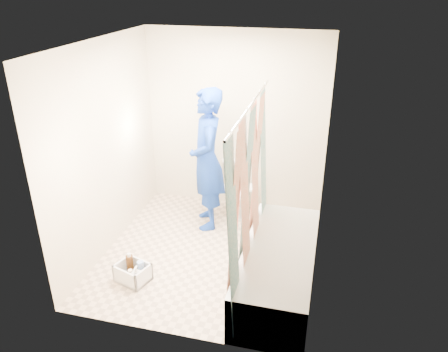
% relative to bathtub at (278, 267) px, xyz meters
% --- Properties ---
extents(floor, '(2.60, 2.60, 0.00)m').
position_rel_bathtub_xyz_m(floor, '(-0.85, 0.43, -0.27)').
color(floor, tan).
rests_on(floor, ground).
extents(ceiling, '(2.40, 2.60, 0.02)m').
position_rel_bathtub_xyz_m(ceiling, '(-0.85, 0.43, 2.13)').
color(ceiling, white).
rests_on(ceiling, wall_back).
extents(wall_back, '(2.40, 0.02, 2.40)m').
position_rel_bathtub_xyz_m(wall_back, '(-0.85, 1.73, 0.93)').
color(wall_back, beige).
rests_on(wall_back, ground).
extents(wall_front, '(2.40, 0.02, 2.40)m').
position_rel_bathtub_xyz_m(wall_front, '(-0.85, -0.88, 0.93)').
color(wall_front, beige).
rests_on(wall_front, ground).
extents(wall_left, '(0.02, 2.60, 2.40)m').
position_rel_bathtub_xyz_m(wall_left, '(-2.05, 0.43, 0.93)').
color(wall_left, beige).
rests_on(wall_left, ground).
extents(wall_right, '(0.02, 2.60, 2.40)m').
position_rel_bathtub_xyz_m(wall_right, '(0.35, 0.43, 0.93)').
color(wall_right, beige).
rests_on(wall_right, ground).
extents(bathtub, '(0.70, 1.75, 0.50)m').
position_rel_bathtub_xyz_m(bathtub, '(0.00, 0.00, 0.00)').
color(bathtub, silver).
rests_on(bathtub, ground).
extents(curtain_rod, '(0.02, 1.90, 0.02)m').
position_rel_bathtub_xyz_m(curtain_rod, '(-0.33, 0.00, 1.68)').
color(curtain_rod, silver).
rests_on(curtain_rod, wall_back).
extents(shower_curtain, '(0.06, 1.75, 1.80)m').
position_rel_bathtub_xyz_m(shower_curtain, '(-0.33, 0.00, 0.75)').
color(shower_curtain, white).
rests_on(shower_curtain, curtain_rod).
extents(toilet, '(0.56, 0.76, 0.69)m').
position_rel_bathtub_xyz_m(toilet, '(-0.77, 1.51, 0.08)').
color(toilet, white).
rests_on(toilet, ground).
extents(tank_lid, '(0.46, 0.30, 0.03)m').
position_rel_bathtub_xyz_m(tank_lid, '(-0.74, 1.40, 0.14)').
color(tank_lid, white).
rests_on(tank_lid, toilet).
extents(tank_internals, '(0.16, 0.08, 0.23)m').
position_rel_bathtub_xyz_m(tank_internals, '(-0.86, 1.67, 0.41)').
color(tank_internals, black).
rests_on(tank_internals, toilet).
extents(plumber, '(0.64, 0.77, 1.80)m').
position_rel_bathtub_xyz_m(plumber, '(-1.06, 1.08, 0.63)').
color(plumber, '#0F349A').
rests_on(plumber, ground).
extents(cleaning_caddy, '(0.40, 0.36, 0.26)m').
position_rel_bathtub_xyz_m(cleaning_caddy, '(-1.50, -0.26, -0.17)').
color(cleaning_caddy, silver).
rests_on(cleaning_caddy, ground).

